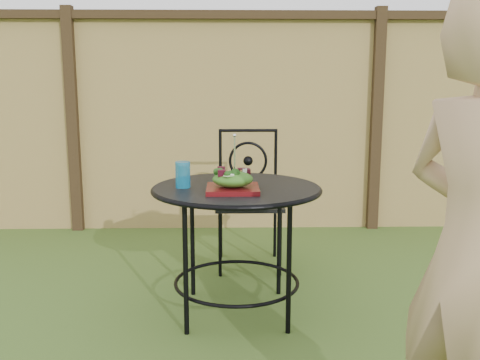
{
  "coord_description": "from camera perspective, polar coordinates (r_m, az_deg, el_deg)",
  "views": [
    {
      "loc": [
        0.02,
        -2.44,
        1.28
      ],
      "look_at": [
        0.09,
        0.44,
        0.75
      ],
      "focal_mm": 40.0,
      "sensor_mm": 36.0,
      "label": 1
    }
  ],
  "objects": [
    {
      "name": "fork",
      "position": [
        2.73,
        -0.58,
        2.79
      ],
      "size": [
        0.01,
        0.01,
        0.18
      ],
      "primitive_type": "cylinder",
      "color": "silver",
      "rests_on": "salad"
    },
    {
      "name": "patio_table",
      "position": [
        2.92,
        -0.37,
        -3.35
      ],
      "size": [
        0.92,
        0.92,
        0.72
      ],
      "color": "black",
      "rests_on": "ground"
    },
    {
      "name": "fence",
      "position": [
        4.65,
        -1.56,
        6.29
      ],
      "size": [
        8.0,
        0.12,
        1.9
      ],
      "color": "tan",
      "rests_on": "ground"
    },
    {
      "name": "ground",
      "position": [
        2.76,
        -1.68,
        -17.26
      ],
      "size": [
        60.0,
        60.0,
        0.0
      ],
      "primitive_type": "plane",
      "color": "#2F4D18",
      "rests_on": "ground"
    },
    {
      "name": "salad",
      "position": [
        2.75,
        -0.78,
        0.1
      ],
      "size": [
        0.21,
        0.21,
        0.08
      ],
      "primitive_type": "ellipsoid",
      "color": "#235614",
      "rests_on": "salad_plate"
    },
    {
      "name": "drinking_glass",
      "position": [
        2.87,
        -6.12,
        0.58
      ],
      "size": [
        0.08,
        0.08,
        0.14
      ],
      "primitive_type": "cylinder",
      "color": "#0D6C9A",
      "rests_on": "patio_table"
    },
    {
      "name": "salad_plate",
      "position": [
        2.76,
        -0.78,
        -0.96
      ],
      "size": [
        0.27,
        0.27,
        0.02
      ],
      "primitive_type": "cube",
      "color": "#4E0B0E",
      "rests_on": "patio_table"
    },
    {
      "name": "patio_chair",
      "position": [
        3.75,
        0.94,
        -1.56
      ],
      "size": [
        0.46,
        0.46,
        0.95
      ],
      "color": "black",
      "rests_on": "ground"
    },
    {
      "name": "diner",
      "position": [
        1.75,
        24.21,
        -7.31
      ],
      "size": [
        0.58,
        0.67,
        1.55
      ],
      "primitive_type": "imported",
      "rotation": [
        0.0,
        0.0,
        2.01
      ],
      "color": "tan",
      "rests_on": "ground"
    }
  ]
}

